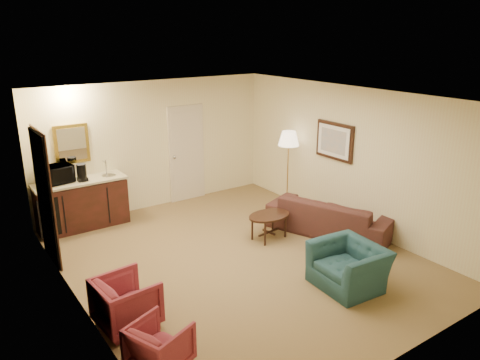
% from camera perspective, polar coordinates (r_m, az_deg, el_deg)
% --- Properties ---
extents(ground, '(6.00, 6.00, 0.00)m').
position_cam_1_polar(ground, '(7.68, -0.17, -9.57)').
color(ground, olive).
rests_on(ground, ground).
extents(room_walls, '(5.02, 6.01, 2.61)m').
position_cam_1_polar(room_walls, '(7.63, -4.08, 4.01)').
color(room_walls, beige).
rests_on(room_walls, ground).
extents(wetbar_cabinet, '(1.64, 0.58, 0.92)m').
position_cam_1_polar(wetbar_cabinet, '(9.16, -18.69, -2.77)').
color(wetbar_cabinet, '#3E1613').
rests_on(wetbar_cabinet, ground).
extents(sofa, '(1.42, 2.30, 0.87)m').
position_cam_1_polar(sofa, '(8.60, 10.95, -3.64)').
color(sofa, black).
rests_on(sofa, ground).
extents(teal_armchair, '(0.70, 1.01, 0.85)m').
position_cam_1_polar(teal_armchair, '(6.92, 13.16, -9.40)').
color(teal_armchair, '#1E414D').
rests_on(teal_armchair, ground).
extents(rose_chair_near, '(0.71, 0.75, 0.71)m').
position_cam_1_polar(rose_chair_near, '(6.13, -13.70, -14.00)').
color(rose_chair_near, maroon).
rests_on(rose_chair_near, ground).
extents(rose_chair_far, '(0.72, 0.74, 0.60)m').
position_cam_1_polar(rose_chair_far, '(5.44, -9.79, -19.04)').
color(rose_chair_far, maroon).
rests_on(rose_chair_far, ground).
extents(coffee_table, '(0.85, 0.63, 0.45)m').
position_cam_1_polar(coffee_table, '(8.30, 3.55, -5.67)').
color(coffee_table, black).
rests_on(coffee_table, ground).
extents(floor_lamp, '(0.56, 0.56, 1.60)m').
position_cam_1_polar(floor_lamp, '(9.67, 5.84, 1.33)').
color(floor_lamp, '#BB8D3E').
rests_on(floor_lamp, ground).
extents(waste_bin, '(0.30, 0.30, 0.29)m').
position_cam_1_polar(waste_bin, '(9.38, -14.56, -3.95)').
color(waste_bin, black).
rests_on(waste_bin, ground).
extents(microwave, '(0.63, 0.42, 0.40)m').
position_cam_1_polar(microwave, '(8.93, -21.67, 0.83)').
color(microwave, black).
rests_on(microwave, wetbar_cabinet).
extents(coffee_maker, '(0.19, 0.19, 0.32)m').
position_cam_1_polar(coffee_maker, '(8.91, -18.74, 0.86)').
color(coffee_maker, black).
rests_on(coffee_maker, wetbar_cabinet).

